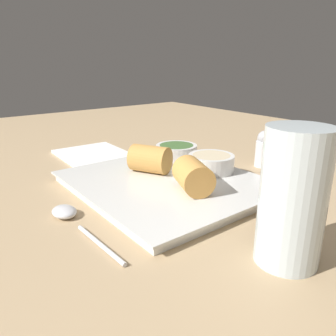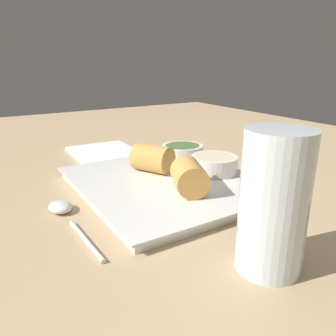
% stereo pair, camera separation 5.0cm
% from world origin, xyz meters
% --- Properties ---
extents(table_surface, '(1.80, 1.40, 0.02)m').
position_xyz_m(table_surface, '(0.00, 0.00, 0.01)').
color(table_surface, tan).
rests_on(table_surface, ground).
extents(serving_plate, '(0.29, 0.26, 0.01)m').
position_xyz_m(serving_plate, '(-0.03, 0.00, 0.03)').
color(serving_plate, silver).
rests_on(serving_plate, table_surface).
extents(roll_front_left, '(0.07, 0.07, 0.04)m').
position_xyz_m(roll_front_left, '(-0.08, -0.00, 0.06)').
color(roll_front_left, '#D19347').
rests_on(roll_front_left, serving_plate).
extents(roll_front_right, '(0.07, 0.06, 0.04)m').
position_xyz_m(roll_front_right, '(0.02, 0.00, 0.06)').
color(roll_front_right, '#D19347').
rests_on(roll_front_right, serving_plate).
extents(dipping_bowl_near, '(0.07, 0.07, 0.03)m').
position_xyz_m(dipping_bowl_near, '(-0.02, 0.08, 0.05)').
color(dipping_bowl_near, white).
rests_on(dipping_bowl_near, serving_plate).
extents(dipping_bowl_far, '(0.07, 0.07, 0.03)m').
position_xyz_m(dipping_bowl_far, '(-0.11, 0.08, 0.05)').
color(dipping_bowl_far, white).
rests_on(dipping_bowl_far, serving_plate).
extents(spoon, '(0.16, 0.03, 0.01)m').
position_xyz_m(spoon, '(-0.02, -0.16, 0.03)').
color(spoon, silver).
rests_on(spoon, table_surface).
extents(napkin, '(0.15, 0.13, 0.01)m').
position_xyz_m(napkin, '(-0.27, -0.01, 0.02)').
color(napkin, white).
rests_on(napkin, table_surface).
extents(drinking_glass, '(0.06, 0.06, 0.13)m').
position_xyz_m(drinking_glass, '(0.19, -0.02, 0.09)').
color(drinking_glass, silver).
rests_on(drinking_glass, table_surface).
extents(salt_shaker, '(0.03, 0.03, 0.07)m').
position_xyz_m(salt_shaker, '(-0.01, 0.21, 0.05)').
color(salt_shaker, silver).
rests_on(salt_shaker, table_surface).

